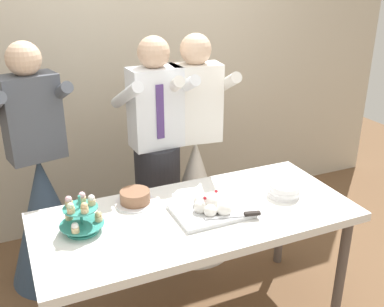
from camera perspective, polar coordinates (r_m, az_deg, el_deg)
The scene contains 9 objects.
rear_wall at distance 3.63m, azimuth -9.28°, elevation 12.80°, with size 5.20×0.10×2.90m, color beige.
dessert_table at distance 2.57m, azimuth 0.59°, elevation -9.05°, with size 1.80×0.80×0.78m.
cupcake_stand at distance 2.39m, azimuth -13.97°, elevation -7.82°, with size 0.23×0.23×0.21m.
main_cake_tray at distance 2.52m, azimuth 2.54°, elevation -6.79°, with size 0.43×0.33×0.12m.
plate_stack at distance 2.76m, azimuth 11.69°, elevation -4.54°, with size 0.20×0.19×0.08m.
round_cake at distance 2.63m, azimuth -7.27°, elevation -5.64°, with size 0.24×0.24×0.08m.
person_groom at distance 3.15m, azimuth -4.44°, elevation -1.91°, with size 0.48×0.51×1.66m.
person_bride at distance 3.31m, azimuth 0.42°, elevation -3.66°, with size 0.56×0.56×1.66m.
person_guest at distance 3.18m, azimuth -18.32°, elevation -6.11°, with size 0.58×0.57×1.66m.
Camera 1 is at (-0.91, -1.99, 2.05)m, focal length 41.81 mm.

